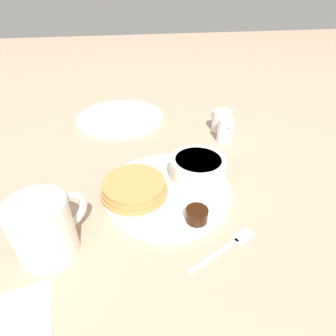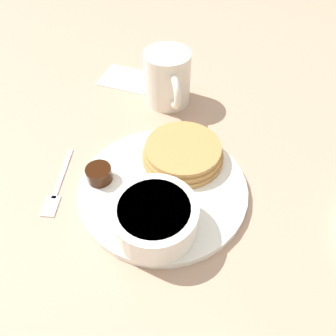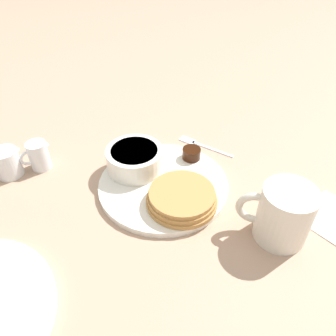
{
  "view_description": "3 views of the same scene",
  "coord_description": "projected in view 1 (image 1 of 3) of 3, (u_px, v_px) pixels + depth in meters",
  "views": [
    {
      "loc": [
        -0.39,
        0.07,
        0.34
      ],
      "look_at": [
        0.02,
        -0.0,
        0.05
      ],
      "focal_mm": 28.0,
      "sensor_mm": 36.0,
      "label": 1
    },
    {
      "loc": [
        0.15,
        -0.26,
        0.39
      ],
      "look_at": [
        0.0,
        0.01,
        0.04
      ],
      "focal_mm": 35.0,
      "sensor_mm": 36.0,
      "label": 2
    },
    {
      "loc": [
        0.24,
        0.4,
        0.44
      ],
      "look_at": [
        -0.01,
        -0.0,
        0.04
      ],
      "focal_mm": 35.0,
      "sensor_mm": 36.0,
      "label": 3
    }
  ],
  "objects": [
    {
      "name": "far_plate",
      "position": [
        120.0,
        117.0,
        0.8
      ],
      "size": [
        0.26,
        0.26,
        0.01
      ],
      "color": "white",
      "rests_on": "ground_plane"
    },
    {
      "name": "creamer_pitcher_far",
      "position": [
        221.0,
        120.0,
        0.72
      ],
      "size": [
        0.07,
        0.05,
        0.06
      ],
      "color": "white",
      "rests_on": "ground_plane"
    },
    {
      "name": "syrup_cup",
      "position": [
        197.0,
        215.0,
        0.44
      ],
      "size": [
        0.04,
        0.04,
        0.02
      ],
      "color": "black",
      "rests_on": "plate"
    },
    {
      "name": "pancake_stack",
      "position": [
        134.0,
        188.0,
        0.49
      ],
      "size": [
        0.13,
        0.13,
        0.03
      ],
      "color": "#B78447",
      "rests_on": "plate"
    },
    {
      "name": "butter_ramekin",
      "position": [
        209.0,
        171.0,
        0.53
      ],
      "size": [
        0.05,
        0.05,
        0.04
      ],
      "color": "white",
      "rests_on": "plate"
    },
    {
      "name": "plate",
      "position": [
        167.0,
        191.0,
        0.51
      ],
      "size": [
        0.25,
        0.25,
        0.01
      ],
      "color": "white",
      "rests_on": "ground_plane"
    },
    {
      "name": "napkin",
      "position": [
        16.0,
        328.0,
        0.31
      ],
      "size": [
        0.12,
        0.1,
        0.0
      ],
      "color": "white",
      "rests_on": "ground_plane"
    },
    {
      "name": "bowl",
      "position": [
        198.0,
        168.0,
        0.53
      ],
      "size": [
        0.11,
        0.11,
        0.05
      ],
      "color": "white",
      "rests_on": "plate"
    },
    {
      "name": "coffee_mug",
      "position": [
        45.0,
        228.0,
        0.38
      ],
      "size": [
        0.1,
        0.1,
        0.1
      ],
      "color": "silver",
      "rests_on": "ground_plane"
    },
    {
      "name": "fork",
      "position": [
        230.0,
        245.0,
        0.41
      ],
      "size": [
        0.07,
        0.13,
        0.0
      ],
      "color": "silver",
      "rests_on": "ground_plane"
    },
    {
      "name": "creamer_pitcher_near",
      "position": [
        225.0,
        130.0,
        0.67
      ],
      "size": [
        0.06,
        0.04,
        0.06
      ],
      "color": "white",
      "rests_on": "ground_plane"
    },
    {
      "name": "ground_plane",
      "position": [
        167.0,
        193.0,
        0.52
      ],
      "size": [
        4.0,
        4.0,
        0.0
      ],
      "primitive_type": "plane",
      "color": "tan"
    }
  ]
}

